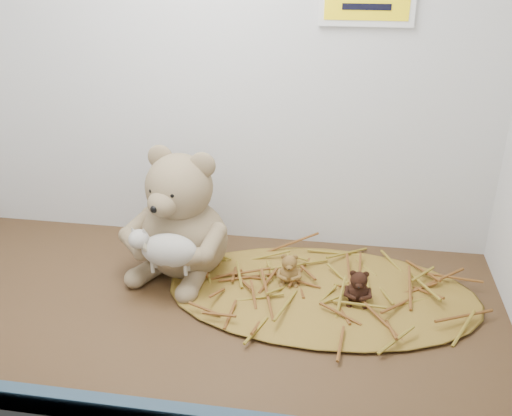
% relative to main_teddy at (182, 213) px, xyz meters
% --- Properties ---
extents(alcove_shell, '(1.20, 0.60, 0.90)m').
position_rel_main_teddy_xyz_m(alcove_shell, '(0.04, -0.04, 0.31)').
color(alcove_shell, '#3B2614').
rests_on(alcove_shell, ground).
extents(front_rail, '(1.19, 0.02, 0.04)m').
position_rel_main_teddy_xyz_m(front_rail, '(0.04, -0.41, -0.12)').
color(front_rail, '#324C60').
rests_on(front_rail, shelf_floor).
extents(straw_bed, '(0.61, 0.36, 0.01)m').
position_rel_main_teddy_xyz_m(straw_bed, '(0.29, -0.04, -0.13)').
color(straw_bed, brown).
rests_on(straw_bed, shelf_floor).
extents(main_teddy, '(0.28, 0.29, 0.27)m').
position_rel_main_teddy_xyz_m(main_teddy, '(0.00, 0.00, 0.00)').
color(main_teddy, '#927F5A').
rests_on(main_teddy, shelf_floor).
extents(toy_lamb, '(0.14, 0.09, 0.09)m').
position_rel_main_teddy_xyz_m(toy_lamb, '(0.00, -0.10, -0.03)').
color(toy_lamb, '#BAB5A6').
rests_on(toy_lamb, main_teddy).
extents(mini_teddy_tan, '(0.06, 0.06, 0.06)m').
position_rel_main_teddy_xyz_m(mini_teddy_tan, '(0.22, -0.02, -0.09)').
color(mini_teddy_tan, brown).
rests_on(mini_teddy_tan, straw_bed).
extents(mini_teddy_brown, '(0.05, 0.06, 0.07)m').
position_rel_main_teddy_xyz_m(mini_teddy_brown, '(0.36, -0.07, -0.09)').
color(mini_teddy_brown, black).
rests_on(mini_teddy_brown, straw_bed).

